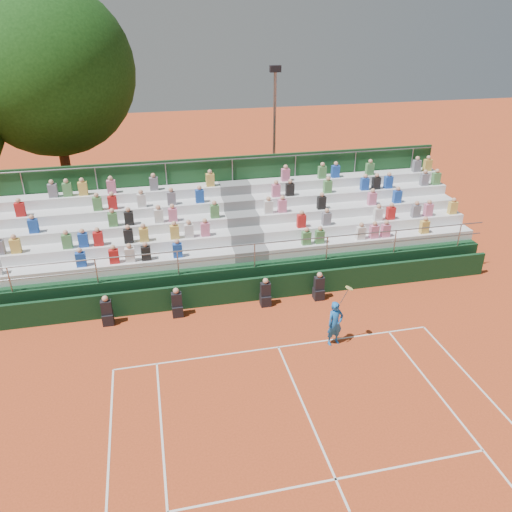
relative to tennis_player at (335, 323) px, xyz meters
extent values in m
plane|color=#C64921|center=(-1.93, 0.19, -0.82)|extent=(90.00, 90.00, 0.00)
cube|color=white|center=(-1.93, 0.19, -0.82)|extent=(11.00, 0.06, 0.01)
cube|color=white|center=(-1.93, -3.01, -0.82)|extent=(0.06, 6.40, 0.01)
cube|color=white|center=(-1.93, -5.30, -0.82)|extent=(8.22, 0.06, 0.01)
cube|color=black|center=(-1.93, 3.39, -0.32)|extent=(20.00, 0.15, 1.00)
cube|color=black|center=(-7.66, 2.94, -0.60)|extent=(0.40, 0.40, 0.44)
cube|color=black|center=(-7.66, 2.94, -0.12)|extent=(0.38, 0.25, 0.55)
sphere|color=tan|center=(-7.66, 2.94, 0.26)|extent=(0.22, 0.22, 0.22)
cube|color=black|center=(-5.13, 2.94, -0.60)|extent=(0.40, 0.40, 0.44)
cube|color=black|center=(-5.13, 2.94, -0.12)|extent=(0.38, 0.25, 0.55)
sphere|color=tan|center=(-5.13, 2.94, 0.26)|extent=(0.22, 0.22, 0.22)
cube|color=black|center=(-1.72, 2.94, -0.60)|extent=(0.40, 0.40, 0.44)
cube|color=black|center=(-1.72, 2.94, -0.12)|extent=(0.38, 0.25, 0.55)
sphere|color=tan|center=(-1.72, 2.94, 0.26)|extent=(0.22, 0.22, 0.22)
cube|color=black|center=(0.45, 2.94, -0.60)|extent=(0.40, 0.40, 0.44)
cube|color=black|center=(0.45, 2.94, -0.12)|extent=(0.38, 0.25, 0.55)
sphere|color=tan|center=(0.45, 2.94, 0.26)|extent=(0.22, 0.22, 0.22)
cube|color=black|center=(-1.93, 6.49, -0.22)|extent=(20.00, 5.20, 1.20)
cube|color=silver|center=(-7.28, 4.81, 0.59)|extent=(9.30, 0.85, 0.42)
cube|color=silver|center=(3.42, 4.81, 0.59)|extent=(9.30, 0.85, 0.42)
cube|color=slate|center=(-1.93, 4.81, 0.59)|extent=(1.40, 0.85, 0.42)
cube|color=silver|center=(-7.28, 5.66, 1.01)|extent=(9.30, 0.85, 0.42)
cube|color=silver|center=(3.42, 5.66, 1.01)|extent=(9.30, 0.85, 0.42)
cube|color=slate|center=(-1.93, 5.66, 1.01)|extent=(1.40, 0.85, 0.42)
cube|color=silver|center=(-7.28, 6.51, 1.43)|extent=(9.30, 0.85, 0.42)
cube|color=silver|center=(3.42, 6.51, 1.43)|extent=(9.30, 0.85, 0.42)
cube|color=slate|center=(-1.93, 6.51, 1.43)|extent=(1.40, 0.85, 0.42)
cube|color=silver|center=(-7.28, 7.36, 1.85)|extent=(9.30, 0.85, 0.42)
cube|color=silver|center=(3.42, 7.36, 1.85)|extent=(9.30, 0.85, 0.42)
cube|color=slate|center=(-1.93, 7.36, 1.85)|extent=(1.40, 0.85, 0.42)
cube|color=silver|center=(-7.28, 8.21, 2.27)|extent=(9.30, 0.85, 0.42)
cube|color=silver|center=(3.42, 8.21, 2.27)|extent=(9.30, 0.85, 0.42)
cube|color=slate|center=(-1.93, 8.21, 2.27)|extent=(1.40, 0.85, 0.42)
cube|color=#1A4522|center=(-1.93, 8.74, 1.38)|extent=(20.00, 0.12, 4.40)
cylinder|color=gray|center=(-1.93, 3.94, 1.38)|extent=(20.00, 0.05, 0.05)
cylinder|color=gray|center=(-1.93, 8.64, 3.48)|extent=(20.00, 0.05, 0.05)
cube|color=#1E4CB2|center=(-8.51, 4.66, 1.08)|extent=(0.36, 0.24, 0.56)
cube|color=red|center=(-7.30, 4.66, 1.08)|extent=(0.36, 0.24, 0.56)
cube|color=silver|center=(-6.71, 4.66, 1.08)|extent=(0.36, 0.24, 0.56)
cube|color=black|center=(-6.09, 4.66, 1.08)|extent=(0.36, 0.24, 0.56)
cube|color=#1E4CB2|center=(-4.88, 4.66, 1.08)|extent=(0.36, 0.24, 0.56)
cube|color=gold|center=(-10.91, 5.51, 1.50)|extent=(0.36, 0.24, 0.56)
cube|color=#4C8C4C|center=(-9.04, 5.51, 1.50)|extent=(0.36, 0.24, 0.56)
cube|color=#1E4CB2|center=(-8.44, 5.51, 1.50)|extent=(0.36, 0.24, 0.56)
cube|color=red|center=(-7.87, 5.51, 1.50)|extent=(0.36, 0.24, 0.56)
cube|color=black|center=(-6.71, 5.51, 1.50)|extent=(0.36, 0.24, 0.56)
cube|color=gold|center=(-6.11, 5.51, 1.50)|extent=(0.36, 0.24, 0.56)
cube|color=gold|center=(-4.90, 5.51, 1.50)|extent=(0.36, 0.24, 0.56)
cube|color=silver|center=(-4.31, 5.51, 1.50)|extent=(0.36, 0.24, 0.56)
cube|color=pink|center=(-3.66, 5.51, 1.50)|extent=(0.36, 0.24, 0.56)
cube|color=#1E4CB2|center=(-10.33, 6.36, 1.92)|extent=(0.36, 0.24, 0.56)
cube|color=#4C8C4C|center=(-7.29, 6.36, 1.92)|extent=(0.36, 0.24, 0.56)
cube|color=black|center=(-6.65, 6.36, 1.92)|extent=(0.36, 0.24, 0.56)
cube|color=silver|center=(-5.45, 6.36, 1.92)|extent=(0.36, 0.24, 0.56)
cube|color=pink|center=(-4.88, 6.36, 1.92)|extent=(0.36, 0.24, 0.56)
cube|color=#4C8C4C|center=(-3.12, 6.36, 1.92)|extent=(0.36, 0.24, 0.56)
cube|color=red|center=(-10.89, 7.21, 2.34)|extent=(0.36, 0.24, 0.56)
cube|color=#4C8C4C|center=(-7.88, 7.21, 2.34)|extent=(0.36, 0.24, 0.56)
cube|color=red|center=(-7.28, 7.21, 2.34)|extent=(0.36, 0.24, 0.56)
cube|color=silver|center=(-6.09, 7.21, 2.34)|extent=(0.36, 0.24, 0.56)
cube|color=slate|center=(-4.84, 7.21, 2.34)|extent=(0.36, 0.24, 0.56)
cube|color=#1E4CB2|center=(-3.63, 7.21, 2.34)|extent=(0.36, 0.24, 0.56)
cube|color=slate|center=(-9.68, 8.06, 2.76)|extent=(0.36, 0.24, 0.56)
cube|color=#4C8C4C|center=(-9.10, 8.06, 2.76)|extent=(0.36, 0.24, 0.56)
cube|color=gold|center=(-8.47, 8.06, 2.76)|extent=(0.36, 0.24, 0.56)
cube|color=pink|center=(-7.30, 8.06, 2.76)|extent=(0.36, 0.24, 0.56)
cube|color=slate|center=(-5.51, 8.06, 2.76)|extent=(0.36, 0.24, 0.56)
cube|color=gold|center=(-3.04, 8.06, 2.76)|extent=(0.36, 0.24, 0.56)
cube|color=#4C8C4C|center=(0.42, 4.66, 1.08)|extent=(0.36, 0.24, 0.56)
cube|color=#4C8C4C|center=(1.00, 4.66, 1.08)|extent=(0.36, 0.24, 0.56)
cube|color=silver|center=(2.83, 4.66, 1.08)|extent=(0.36, 0.24, 0.56)
cube|color=pink|center=(3.44, 4.66, 1.08)|extent=(0.36, 0.24, 0.56)
cube|color=pink|center=(3.97, 4.66, 1.08)|extent=(0.36, 0.24, 0.56)
cube|color=gold|center=(5.80, 4.66, 1.08)|extent=(0.36, 0.24, 0.56)
cube|color=red|center=(0.45, 5.51, 1.50)|extent=(0.36, 0.24, 0.56)
cube|color=slate|center=(1.58, 5.51, 1.50)|extent=(0.36, 0.24, 0.56)
cube|color=silver|center=(3.97, 5.51, 1.50)|extent=(0.36, 0.24, 0.56)
cube|color=red|center=(4.57, 5.51, 1.50)|extent=(0.36, 0.24, 0.56)
cube|color=slate|center=(5.79, 5.51, 1.50)|extent=(0.36, 0.24, 0.56)
cube|color=pink|center=(6.40, 5.51, 1.50)|extent=(0.36, 0.24, 0.56)
cube|color=gold|center=(7.62, 5.51, 1.50)|extent=(0.36, 0.24, 0.56)
cube|color=silver|center=(-0.78, 6.36, 1.92)|extent=(0.36, 0.24, 0.56)
cube|color=pink|center=(-0.17, 6.36, 1.92)|extent=(0.36, 0.24, 0.56)
cube|color=black|center=(1.63, 6.36, 1.92)|extent=(0.36, 0.24, 0.56)
cube|color=pink|center=(4.03, 6.36, 1.92)|extent=(0.36, 0.24, 0.56)
cube|color=#1E4CB2|center=(5.26, 6.36, 1.92)|extent=(0.36, 0.24, 0.56)
cube|color=pink|center=(-0.23, 7.21, 2.34)|extent=(0.36, 0.24, 0.56)
cube|color=black|center=(0.41, 7.21, 2.34)|extent=(0.36, 0.24, 0.56)
cube|color=#4C8C4C|center=(2.20, 7.21, 2.34)|extent=(0.36, 0.24, 0.56)
cube|color=#1E4CB2|center=(4.00, 7.21, 2.34)|extent=(0.36, 0.24, 0.56)
cube|color=black|center=(4.57, 7.21, 2.34)|extent=(0.36, 0.24, 0.56)
cube|color=#1E4CB2|center=(5.18, 7.21, 2.34)|extent=(0.36, 0.24, 0.56)
cube|color=slate|center=(7.03, 7.21, 2.34)|extent=(0.36, 0.24, 0.56)
cube|color=#4C8C4C|center=(7.64, 7.21, 2.34)|extent=(0.36, 0.24, 0.56)
cube|color=pink|center=(0.43, 8.06, 2.76)|extent=(0.36, 0.24, 0.56)
cube|color=#4C8C4C|center=(2.21, 8.06, 2.76)|extent=(0.36, 0.24, 0.56)
cube|color=#1E4CB2|center=(2.86, 8.06, 2.76)|extent=(0.36, 0.24, 0.56)
cube|color=#4C8C4C|center=(4.59, 8.06, 2.76)|extent=(0.36, 0.24, 0.56)
cube|color=slate|center=(7.03, 8.06, 2.76)|extent=(0.36, 0.24, 0.56)
cube|color=gold|center=(7.61, 8.06, 2.76)|extent=(0.36, 0.24, 0.56)
imported|color=blue|center=(0.00, 0.00, -0.01)|extent=(0.67, 0.51, 1.63)
cylinder|color=gray|center=(0.25, 0.00, 1.03)|extent=(0.26, 0.03, 0.51)
cylinder|color=#E5D866|center=(0.40, 0.00, 1.33)|extent=(0.26, 0.28, 0.14)
cylinder|color=#382214|center=(-9.86, 13.71, 1.43)|extent=(0.50, 0.50, 4.50)
sphere|color=#11350E|center=(-9.86, 13.71, 6.93)|extent=(8.11, 8.11, 8.11)
cylinder|color=gray|center=(1.39, 13.82, 2.87)|extent=(0.16, 0.16, 7.39)
cube|color=black|center=(1.39, 13.82, 6.74)|extent=(0.60, 0.25, 0.35)
camera|label=1|loc=(-5.72, -13.22, 9.59)|focal=35.00mm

